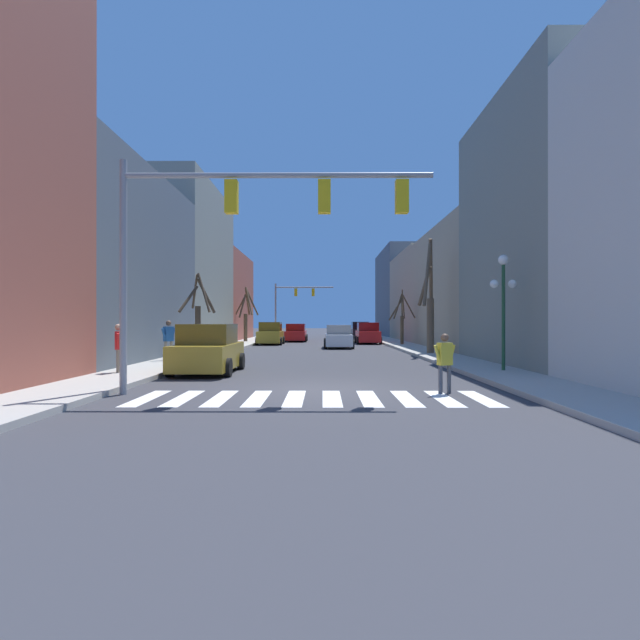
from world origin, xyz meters
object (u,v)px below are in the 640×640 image
(pedestrian_near_right_corner, at_px, (118,344))
(street_tree_right_far, at_px, (402,319))
(street_tree_right_near, at_px, (246,314))
(street_tree_left_mid, at_px, (198,316))
(car_at_intersection, at_px, (296,333))
(car_parked_right_near, at_px, (368,334))
(pedestrian_on_right_sidewalk, at_px, (445,358))
(car_parked_left_mid, at_px, (360,331))
(traffic_signal_far, at_px, (293,299))
(car_parked_left_far, at_px, (208,350))
(street_tree_right_mid, at_px, (429,304))
(pedestrian_on_left_sidewalk, at_px, (169,337))
(car_driving_toward_lane, at_px, (271,334))
(car_parked_left_near, at_px, (338,337))
(traffic_signal_near, at_px, (242,218))
(street_lamp_right_corner, at_px, (503,288))

(pedestrian_near_right_corner, height_order, street_tree_right_far, street_tree_right_far)
(street_tree_right_near, distance_m, street_tree_left_mid, 17.83)
(car_at_intersection, height_order, car_parked_right_near, car_parked_right_near)
(car_at_intersection, bearing_deg, street_tree_right_far, 45.73)
(street_tree_right_far, height_order, street_tree_left_mid, street_tree_left_mid)
(car_at_intersection, height_order, street_tree_left_mid, street_tree_left_mid)
(car_parked_right_near, distance_m, pedestrian_on_right_sidewalk, 28.59)
(car_parked_left_mid, distance_m, street_tree_left_mid, 27.41)
(traffic_signal_far, height_order, pedestrian_near_right_corner, traffic_signal_far)
(car_parked_left_mid, bearing_deg, street_tree_right_far, -170.43)
(car_at_intersection, bearing_deg, car_parked_left_far, -3.43)
(street_tree_left_mid, xyz_separation_m, street_tree_right_mid, (12.09, 2.13, 0.68))
(pedestrian_on_left_sidewalk, bearing_deg, street_tree_right_mid, -32.38)
(car_parked_left_mid, xyz_separation_m, pedestrian_on_left_sidewalk, (-10.62, -28.47, 0.35))
(car_parked_left_far, height_order, car_parked_left_mid, car_parked_left_mid)
(car_at_intersection, relative_size, car_parked_right_near, 1.09)
(car_parked_right_near, bearing_deg, street_tree_right_near, 82.24)
(car_driving_toward_lane, xyz_separation_m, pedestrian_on_left_sidewalk, (-2.65, -17.92, 0.35))
(street_tree_right_mid, bearing_deg, car_parked_left_near, 121.74)
(car_at_intersection, bearing_deg, car_parked_left_mid, 126.76)
(traffic_signal_far, relative_size, car_parked_left_mid, 1.43)
(traffic_signal_far, height_order, car_parked_left_near, traffic_signal_far)
(pedestrian_near_right_corner, bearing_deg, car_parked_left_far, -86.62)
(car_parked_right_near, bearing_deg, street_tree_left_mid, 148.60)
(traffic_signal_near, distance_m, pedestrian_near_right_corner, 7.14)
(traffic_signal_near, distance_m, pedestrian_on_right_sidewalk, 6.33)
(traffic_signal_far, xyz_separation_m, car_parked_left_mid, (7.04, -3.22, -3.46))
(street_lamp_right_corner, height_order, car_driving_toward_lane, street_lamp_right_corner)
(traffic_signal_far, height_order, street_tree_right_mid, street_tree_right_mid)
(car_parked_left_mid, bearing_deg, pedestrian_on_right_sidewalk, 179.05)
(pedestrian_on_left_sidewalk, bearing_deg, street_tree_right_near, 34.88)
(car_parked_left_mid, distance_m, pedestrian_on_left_sidewalk, 30.39)
(street_lamp_right_corner, height_order, car_at_intersection, street_lamp_right_corner)
(traffic_signal_near, height_order, street_tree_right_far, traffic_signal_near)
(car_parked_left_near, bearing_deg, street_lamp_right_corner, -163.09)
(pedestrian_on_left_sidewalk, xyz_separation_m, street_tree_right_mid, (12.65, 5.13, 1.62))
(car_at_intersection, xyz_separation_m, car_parked_left_mid, (6.25, 4.67, 0.07))
(car_parked_left_mid, bearing_deg, traffic_signal_near, 171.23)
(traffic_signal_near, distance_m, car_parked_left_near, 22.65)
(car_parked_left_mid, height_order, pedestrian_on_left_sidewalk, pedestrian_on_left_sidewalk)
(car_parked_left_near, height_order, pedestrian_on_left_sidewalk, pedestrian_on_left_sidewalk)
(car_driving_toward_lane, height_order, street_tree_left_mid, street_tree_left_mid)
(street_lamp_right_corner, xyz_separation_m, pedestrian_on_left_sidewalk, (-13.19, 4.52, -1.84))
(pedestrian_on_right_sidewalk, xyz_separation_m, pedestrian_near_right_corner, (-10.03, 3.83, 0.19))
(car_parked_left_near, height_order, car_driving_toward_lane, car_driving_toward_lane)
(traffic_signal_near, bearing_deg, street_tree_right_far, 72.20)
(car_at_intersection, distance_m, car_parked_left_near, 11.61)
(traffic_signal_far, xyz_separation_m, car_parked_left_near, (4.36, -18.94, -3.55))
(pedestrian_on_right_sidewalk, distance_m, pedestrian_near_right_corner, 10.74)
(traffic_signal_far, height_order, street_tree_left_mid, traffic_signal_far)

